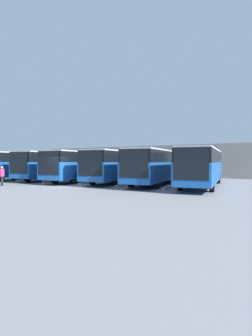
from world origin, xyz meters
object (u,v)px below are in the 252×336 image
object	(u,v)px
pedestrian	(2,175)
bus_1	(157,165)
bus_4	(58,164)
bus_3	(85,165)
bus_0	(202,166)
bus_2	(121,165)
bus_5	(32,164)

from	to	relation	value
pedestrian	bus_1	bearing A→B (deg)	-111.67
bus_4	bus_1	bearing A→B (deg)	172.44
bus_3	bus_0	bearing A→B (deg)	172.53
bus_4	bus_2	bearing A→B (deg)	174.79
bus_3	bus_5	size ratio (longest dim) A/B	1.00
bus_3	bus_4	xyz separation A→B (m)	(4.16, -0.17, 0.00)
bus_3	pedestrian	distance (m)	8.54
bus_0	bus_4	world-z (taller)	same
bus_0	bus_2	size ratio (longest dim) A/B	1.00
bus_5	bus_4	bearing A→B (deg)	176.46
bus_1	bus_0	bearing A→B (deg)	170.40
bus_5	pedestrian	world-z (taller)	bus_5
bus_0	pedestrian	distance (m)	17.19
bus_2	bus_4	bearing A→B (deg)	-5.21
bus_4	pedestrian	world-z (taller)	bus_4
bus_0	bus_1	world-z (taller)	same
bus_5	bus_3	bearing A→B (deg)	173.30
bus_0	bus_3	bearing A→B (deg)	-7.47
bus_0	bus_1	xyz separation A→B (m)	(4.16, -0.16, 0.00)
bus_4	bus_3	bearing A→B (deg)	170.13
bus_2	bus_3	distance (m)	4.20
bus_2	bus_5	size ratio (longest dim) A/B	1.00
bus_1	bus_2	xyz separation A→B (m)	(4.16, -0.35, 0.00)
bus_4	pedestrian	size ratio (longest dim) A/B	7.34
bus_1	pedestrian	distance (m)	13.75
pedestrian	bus_3	bearing A→B (deg)	-76.72
bus_4	bus_5	size ratio (longest dim) A/B	1.00
bus_2	pedestrian	size ratio (longest dim) A/B	7.34
bus_2	bus_4	distance (m)	8.34
bus_0	bus_5	size ratio (longest dim) A/B	1.00
bus_0	bus_2	world-z (taller)	same
bus_0	pedestrian	world-z (taller)	bus_0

